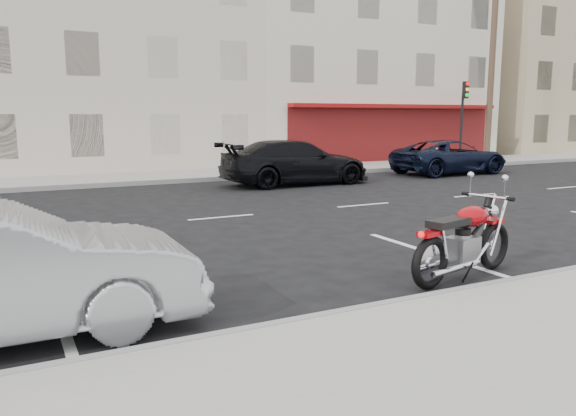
% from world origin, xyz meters
% --- Properties ---
extents(ground, '(120.00, 120.00, 0.00)m').
position_xyz_m(ground, '(0.00, 0.00, 0.00)').
color(ground, black).
rests_on(ground, ground).
extents(sidewalk_far, '(80.00, 3.40, 0.15)m').
position_xyz_m(sidewalk_far, '(-5.00, 8.70, 0.07)').
color(sidewalk_far, gray).
rests_on(sidewalk_far, ground).
extents(curb_near, '(80.00, 0.12, 0.16)m').
position_xyz_m(curb_near, '(-5.00, -7.00, 0.08)').
color(curb_near, gray).
rests_on(curb_near, ground).
extents(curb_far, '(80.00, 0.12, 0.16)m').
position_xyz_m(curb_far, '(-5.00, 7.00, 0.08)').
color(curb_far, gray).
rests_on(curb_far, ground).
extents(bldg_cream, '(12.00, 12.00, 11.50)m').
position_xyz_m(bldg_cream, '(-2.00, 16.30, 5.75)').
color(bldg_cream, beige).
rests_on(bldg_cream, ground).
extents(bldg_corner, '(14.00, 12.00, 12.50)m').
position_xyz_m(bldg_corner, '(11.00, 16.30, 6.25)').
color(bldg_corner, beige).
rests_on(bldg_corner, ground).
extents(bldg_far_east, '(12.00, 12.00, 11.00)m').
position_xyz_m(bldg_far_east, '(26.00, 16.30, 5.50)').
color(bldg_far_east, tan).
rests_on(bldg_far_east, ground).
extents(utility_pole, '(1.80, 0.30, 9.00)m').
position_xyz_m(utility_pole, '(15.50, 8.60, 4.74)').
color(utility_pole, '#422D1E').
rests_on(utility_pole, sidewalk_far).
extents(traffic_light, '(0.26, 0.30, 3.80)m').
position_xyz_m(traffic_light, '(13.50, 8.33, 2.56)').
color(traffic_light, black).
rests_on(traffic_light, sidewalk_far).
extents(fire_hydrant, '(0.20, 0.20, 0.72)m').
position_xyz_m(fire_hydrant, '(12.00, 8.50, 0.53)').
color(fire_hydrant, beige).
rests_on(fire_hydrant, sidewalk_far).
extents(motorcycle, '(2.32, 0.91, 1.18)m').
position_xyz_m(motorcycle, '(0.18, -6.11, 0.54)').
color(motorcycle, black).
rests_on(motorcycle, ground).
extents(suv_far, '(4.94, 2.32, 1.37)m').
position_xyz_m(suv_far, '(9.77, 5.12, 0.68)').
color(suv_far, black).
rests_on(suv_far, ground).
extents(car_far, '(5.26, 2.16, 1.53)m').
position_xyz_m(car_far, '(2.52, 4.84, 0.76)').
color(car_far, black).
rests_on(car_far, ground).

